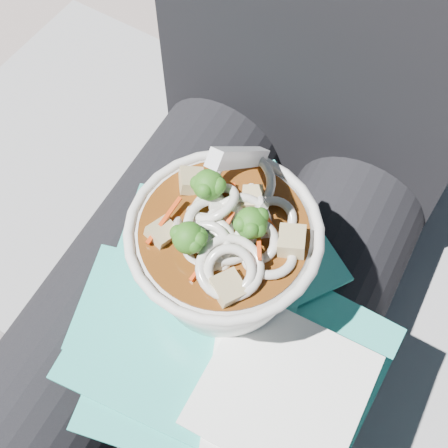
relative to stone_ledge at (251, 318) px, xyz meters
The scene contains 7 objects.
ground 0.26m from the stone_ledge, 90.00° to the right, with size 20.00×20.00×0.00m, color slate.
stone_ledge is the anchor object (origin of this frame).
lap 0.33m from the stone_ledge, 90.00° to the right, with size 0.34×0.48×0.16m.
person_body 0.33m from the stone_ledge, 90.00° to the right, with size 0.34×0.94×0.98m.
plastic_bag 0.41m from the stone_ledge, 84.87° to the right, with size 0.30×0.33×0.02m.
napkins 0.46m from the stone_ledge, 60.62° to the right, with size 0.15×0.16×0.01m.
udon_bowl 0.47m from the stone_ledge, 81.86° to the right, with size 0.20×0.20×0.20m.
Camera 1 is at (0.13, -0.19, 1.14)m, focal length 50.00 mm.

